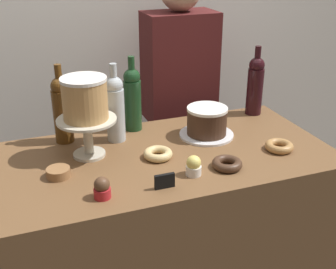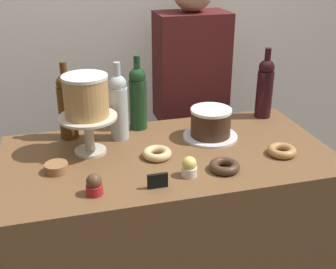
{
  "view_description": "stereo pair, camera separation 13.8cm",
  "coord_description": "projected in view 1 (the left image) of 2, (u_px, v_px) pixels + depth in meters",
  "views": [
    {
      "loc": [
        -0.52,
        -1.42,
        1.72
      ],
      "look_at": [
        0.0,
        0.0,
        1.04
      ],
      "focal_mm": 46.31,
      "sensor_mm": 36.0,
      "label": 1
    },
    {
      "loc": [
        -0.39,
        -1.46,
        1.72
      ],
      "look_at": [
        0.0,
        0.0,
        1.04
      ],
      "focal_mm": 46.31,
      "sensor_mm": 36.0,
      "label": 2
    }
  ],
  "objects": [
    {
      "name": "wine_bottle_dark_red",
      "position": [
        255.0,
        85.0,
        2.02
      ],
      "size": [
        0.08,
        0.08,
        0.33
      ],
      "color": "black",
      "rests_on": "display_counter"
    },
    {
      "name": "donut_chocolate",
      "position": [
        227.0,
        164.0,
        1.58
      ],
      "size": [
        0.11,
        0.11,
        0.03
      ],
      "color": "#472D1E",
      "rests_on": "display_counter"
    },
    {
      "name": "barista_figure",
      "position": [
        179.0,
        118.0,
        2.34
      ],
      "size": [
        0.36,
        0.22,
        1.6
      ],
      "color": "black",
      "rests_on": "ground_plane"
    },
    {
      "name": "donut_maple",
      "position": [
        279.0,
        146.0,
        1.71
      ],
      "size": [
        0.11,
        0.11,
        0.03
      ],
      "color": "#B27F47",
      "rests_on": "display_counter"
    },
    {
      "name": "cupcake_chocolate",
      "position": [
        102.0,
        188.0,
        1.39
      ],
      "size": [
        0.06,
        0.06,
        0.07
      ],
      "color": "red",
      "rests_on": "display_counter"
    },
    {
      "name": "chocolate_round_cake",
      "position": [
        207.0,
        121.0,
        1.82
      ],
      "size": [
        0.17,
        0.17,
        0.12
      ],
      "color": "#3D2619",
      "rests_on": "silver_serving_platter"
    },
    {
      "name": "wine_bottle_clear",
      "position": [
        115.0,
        107.0,
        1.75
      ],
      "size": [
        0.08,
        0.08,
        0.33
      ],
      "color": "#B2BCC1",
      "rests_on": "display_counter"
    },
    {
      "name": "cake_stand_pedestal",
      "position": [
        87.0,
        131.0,
        1.63
      ],
      "size": [
        0.23,
        0.23,
        0.15
      ],
      "color": "beige",
      "rests_on": "display_counter"
    },
    {
      "name": "price_sign_chalkboard",
      "position": [
        165.0,
        181.0,
        1.45
      ],
      "size": [
        0.07,
        0.01,
        0.05
      ],
      "color": "black",
      "rests_on": "display_counter"
    },
    {
      "name": "white_layer_cake",
      "position": [
        85.0,
        98.0,
        1.58
      ],
      "size": [
        0.17,
        0.17,
        0.16
      ],
      "color": "tan",
      "rests_on": "cake_stand_pedestal"
    },
    {
      "name": "display_counter",
      "position": [
        168.0,
        251.0,
        1.89
      ],
      "size": [
        1.28,
        0.67,
        0.96
      ],
      "color": "brown",
      "rests_on": "ground_plane"
    },
    {
      "name": "cupcake_lemon",
      "position": [
        194.0,
        166.0,
        1.53
      ],
      "size": [
        0.06,
        0.06,
        0.07
      ],
      "color": "white",
      "rests_on": "display_counter"
    },
    {
      "name": "wine_bottle_amber",
      "position": [
        62.0,
        108.0,
        1.74
      ],
      "size": [
        0.08,
        0.08,
        0.33
      ],
      "color": "#5B3814",
      "rests_on": "display_counter"
    },
    {
      "name": "donut_glazed",
      "position": [
        158.0,
        154.0,
        1.65
      ],
      "size": [
        0.11,
        0.11,
        0.03
      ],
      "color": "#E0C17F",
      "rests_on": "display_counter"
    },
    {
      "name": "back_wall",
      "position": [
        110.0,
        25.0,
        2.33
      ],
      "size": [
        6.0,
        0.05,
        2.6
      ],
      "color": "silver",
      "rests_on": "ground_plane"
    },
    {
      "name": "silver_serving_platter",
      "position": [
        206.0,
        135.0,
        1.84
      ],
      "size": [
        0.23,
        0.23,
        0.01
      ],
      "color": "white",
      "rests_on": "display_counter"
    },
    {
      "name": "wine_bottle_green",
      "position": [
        132.0,
        98.0,
        1.85
      ],
      "size": [
        0.08,
        0.08,
        0.33
      ],
      "color": "#193D1E",
      "rests_on": "display_counter"
    },
    {
      "name": "cookie_stack",
      "position": [
        58.0,
        173.0,
        1.52
      ],
      "size": [
        0.08,
        0.08,
        0.03
      ],
      "color": "olive",
      "rests_on": "display_counter"
    }
  ]
}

